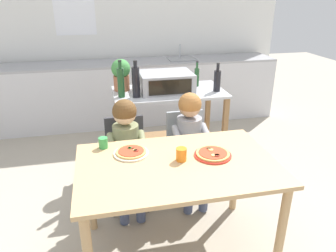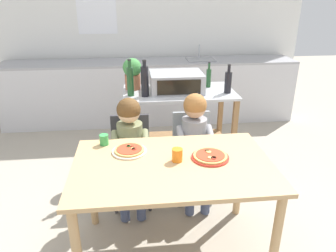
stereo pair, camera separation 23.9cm
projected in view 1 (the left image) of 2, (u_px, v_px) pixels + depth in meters
The scene contains 19 objects.
ground_plane at pixel (150, 169), 3.58m from camera, with size 12.23×12.23×0.00m, color #A89E8C.
back_wall_tiled at pixel (127, 26), 4.75m from camera, with size 4.70×0.13×2.70m.
kitchen_counter at pixel (133, 92), 4.73m from camera, with size 4.23×0.60×1.10m.
kitchen_island_cart at pixel (169, 117), 3.39m from camera, with size 1.14×0.62×0.89m.
toaster_oven at pixel (166, 82), 3.24m from camera, with size 0.53×0.41×0.19m.
bottle_clear_vinegar at pixel (217, 80), 3.23m from camera, with size 0.07×0.07×0.29m.
bottle_tall_green_wine at pixel (136, 82), 3.03m from camera, with size 0.07×0.07×0.35m.
bottle_slim_sauce at pixel (121, 82), 3.03m from camera, with size 0.07×0.07×0.36m.
bottle_dark_olive_oil at pixel (197, 76), 3.41m from camera, with size 0.05×0.05×0.27m.
potted_herb_plant at pixel (121, 74), 3.24m from camera, with size 0.19×0.19×0.32m.
dining_table at pixel (177, 176), 2.22m from camera, with size 1.37×0.87×0.76m.
dining_chair_left at pixel (126, 156), 2.85m from camera, with size 0.36×0.36×0.81m.
dining_chair_right at pixel (187, 149), 2.98m from camera, with size 0.36×0.36×0.81m.
child_in_olive_shirt at pixel (127, 143), 2.67m from camera, with size 0.32×0.42×1.01m.
child_in_grey_shirt at pixel (191, 135), 2.80m from camera, with size 0.32×0.42×1.02m.
pizza_plate_cream at pixel (131, 152), 2.30m from camera, with size 0.25×0.25×0.03m.
pizza_plate_red_rimmed at pixel (213, 154), 2.27m from camera, with size 0.27×0.27×0.03m.
drinking_cup_green at pixel (103, 143), 2.38m from camera, with size 0.07×0.07×0.08m, color green.
drinking_cup_orange at pixel (181, 154), 2.20m from camera, with size 0.07×0.07×0.09m, color orange.
Camera 1 is at (-0.47, -1.85, 1.85)m, focal length 34.16 mm.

